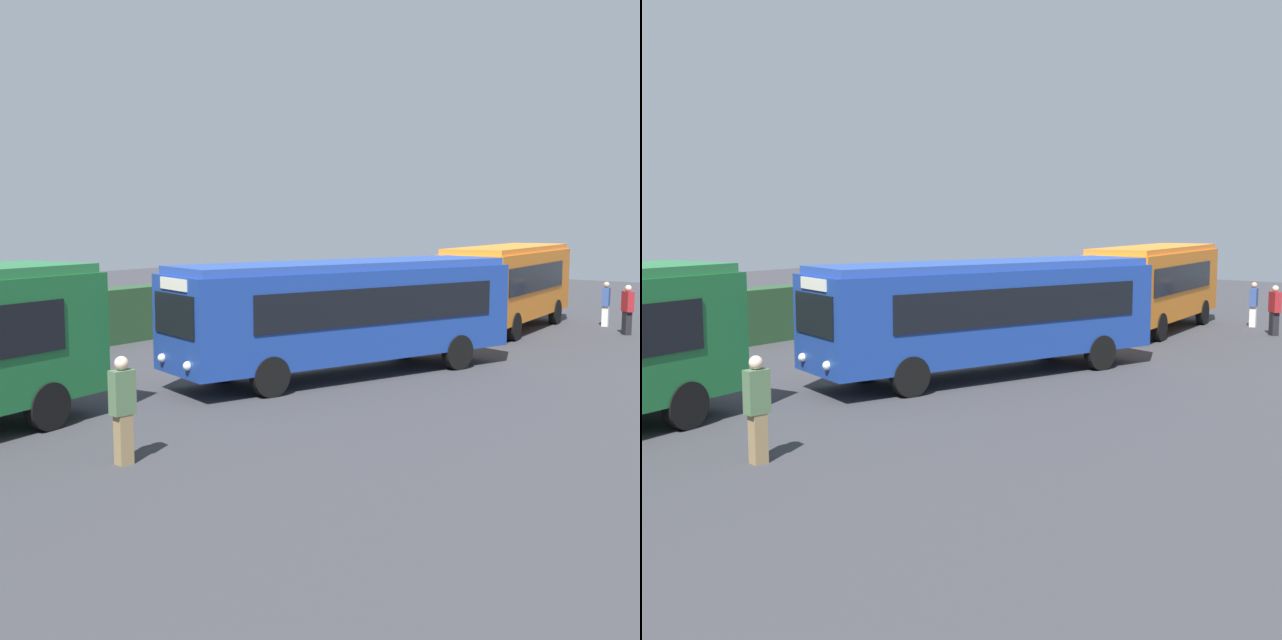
{
  "view_description": "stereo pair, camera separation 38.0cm",
  "coord_description": "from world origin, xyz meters",
  "views": [
    {
      "loc": [
        -18.92,
        -14.17,
        4.31
      ],
      "look_at": [
        -0.01,
        -0.91,
        1.47
      ],
      "focal_mm": 46.85,
      "sensor_mm": 36.0,
      "label": 1
    },
    {
      "loc": [
        -18.69,
        -14.48,
        4.31
      ],
      "look_at": [
        -0.01,
        -0.91,
        1.47
      ],
      "focal_mm": 46.85,
      "sensor_mm": 36.0,
      "label": 2
    }
  ],
  "objects": [
    {
      "name": "bus_blue",
      "position": [
        -0.06,
        -1.78,
        1.81
      ],
      "size": [
        10.43,
        5.7,
        3.13
      ],
      "rotation": [
        0.0,
        0.0,
        2.81
      ],
      "color": "navy",
      "rests_on": "ground_plane"
    },
    {
      "name": "person_center",
      "position": [
        12.6,
        -5.91,
        0.97
      ],
      "size": [
        0.53,
        0.52,
        1.85
      ],
      "rotation": [
        0.0,
        0.0,
        2.33
      ],
      "color": "black",
      "rests_on": "ground_plane"
    },
    {
      "name": "person_left",
      "position": [
        -9.23,
        -3.16,
        1.03
      ],
      "size": [
        0.45,
        0.33,
        1.93
      ],
      "rotation": [
        0.0,
        0.0,
        1.4
      ],
      "color": "olive",
      "rests_on": "ground_plane"
    },
    {
      "name": "bus_orange",
      "position": [
        11.37,
        -1.75,
        1.85
      ],
      "size": [
        8.93,
        3.1,
        3.22
      ],
      "rotation": [
        0.0,
        0.0,
        0.08
      ],
      "color": "orange",
      "rests_on": "ground_plane"
    },
    {
      "name": "traffic_cone",
      "position": [
        17.32,
        3.01,
        0.3
      ],
      "size": [
        0.36,
        0.36,
        0.6
      ],
      "primitive_type": "cone",
      "color": "orange",
      "rests_on": "ground_plane"
    },
    {
      "name": "ground_plane",
      "position": [
        0.0,
        0.0,
        0.0
      ],
      "size": [
        77.64,
        77.64,
        0.0
      ],
      "primitive_type": "plane",
      "color": "#38383D"
    },
    {
      "name": "hedge_row",
      "position": [
        0.0,
        8.08,
        0.94
      ],
      "size": [
        50.82,
        1.08,
        1.88
      ],
      "primitive_type": "cube",
      "color": "#264B28",
      "rests_on": "ground_plane"
    },
    {
      "name": "person_right",
      "position": [
        14.59,
        -4.55,
        0.94
      ],
      "size": [
        0.46,
        0.31,
        1.78
      ],
      "rotation": [
        0.0,
        0.0,
        4.83
      ],
      "color": "silver",
      "rests_on": "ground_plane"
    }
  ]
}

